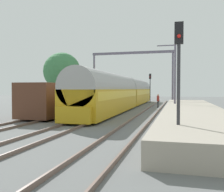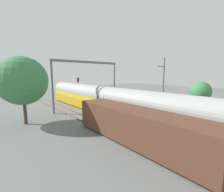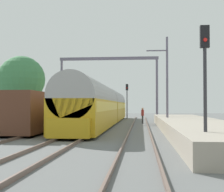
# 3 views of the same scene
# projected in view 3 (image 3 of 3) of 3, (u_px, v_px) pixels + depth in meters

# --- Properties ---
(ground) EXTENTS (120.00, 120.00, 0.00)m
(ground) POSITION_uv_depth(u_px,v_px,m) (83.00, 134.00, 21.56)
(ground) COLOR slate
(track_far_west) EXTENTS (1.51, 60.00, 0.16)m
(track_far_west) POSITION_uv_depth(u_px,v_px,m) (28.00, 132.00, 21.92)
(track_far_west) COLOR #6F584E
(track_far_west) RESTS_ON ground
(track_west) EXTENTS (1.52, 60.00, 0.16)m
(track_west) POSITION_uv_depth(u_px,v_px,m) (83.00, 133.00, 21.56)
(track_west) COLOR #6F584E
(track_west) RESTS_ON ground
(track_east) EXTENTS (1.51, 60.00, 0.16)m
(track_east) POSITION_uv_depth(u_px,v_px,m) (139.00, 133.00, 21.21)
(track_east) COLOR #6F584E
(track_east) RESTS_ON ground
(platform) EXTENTS (4.40, 28.00, 0.90)m
(platform) POSITION_uv_depth(u_px,v_px,m) (193.00, 126.00, 22.86)
(platform) COLOR #A39989
(platform) RESTS_ON ground
(passenger_train) EXTENTS (2.93, 32.85, 3.82)m
(passenger_train) POSITION_uv_depth(u_px,v_px,m) (104.00, 105.00, 33.63)
(passenger_train) COLOR gold
(passenger_train) RESTS_ON ground
(freight_car) EXTENTS (2.80, 13.00, 2.70)m
(freight_car) POSITION_uv_depth(u_px,v_px,m) (42.00, 112.00, 24.98)
(freight_car) COLOR #563323
(freight_car) RESTS_ON ground
(person_crossing) EXTENTS (0.30, 0.43, 1.73)m
(person_crossing) POSITION_uv_depth(u_px,v_px,m) (143.00, 114.00, 34.18)
(person_crossing) COLOR #333333
(person_crossing) RESTS_ON ground
(railway_signal_near) EXTENTS (0.36, 0.30, 5.16)m
(railway_signal_near) POSITION_uv_depth(u_px,v_px,m) (205.00, 72.00, 12.65)
(railway_signal_near) COLOR #2D2D33
(railway_signal_near) RESTS_ON ground
(railway_signal_far) EXTENTS (0.36, 0.30, 5.02)m
(railway_signal_far) POSITION_uv_depth(u_px,v_px,m) (127.00, 97.00, 45.46)
(railway_signal_far) COLOR #2D2D33
(railway_signal_far) RESTS_ON ground
(catenary_gantry) EXTENTS (12.08, 0.28, 7.86)m
(catenary_gantry) POSITION_uv_depth(u_px,v_px,m) (109.00, 76.00, 38.59)
(catenary_gantry) COLOR slate
(catenary_gantry) RESTS_ON ground
(catenary_pole_east_mid) EXTENTS (1.90, 0.20, 8.00)m
(catenary_pole_east_mid) POSITION_uv_depth(u_px,v_px,m) (167.00, 80.00, 27.83)
(catenary_pole_east_mid) COLOR slate
(catenary_pole_east_mid) RESTS_ON ground
(tree_west_background) EXTENTS (5.43, 5.43, 7.72)m
(tree_west_background) POSITION_uv_depth(u_px,v_px,m) (22.00, 79.00, 36.92)
(tree_west_background) COLOR #4C3826
(tree_west_background) RESTS_ON ground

